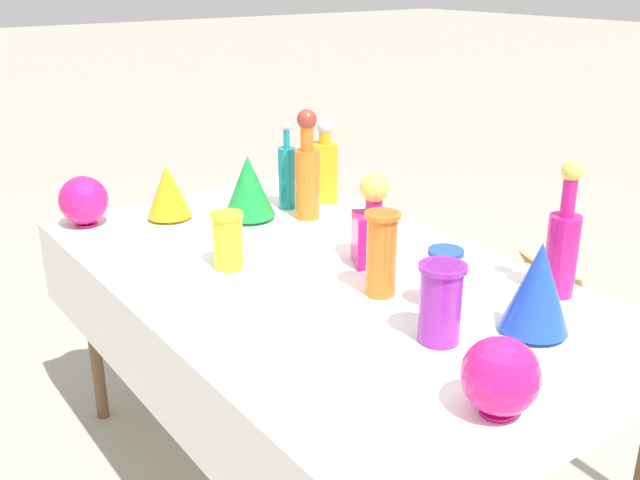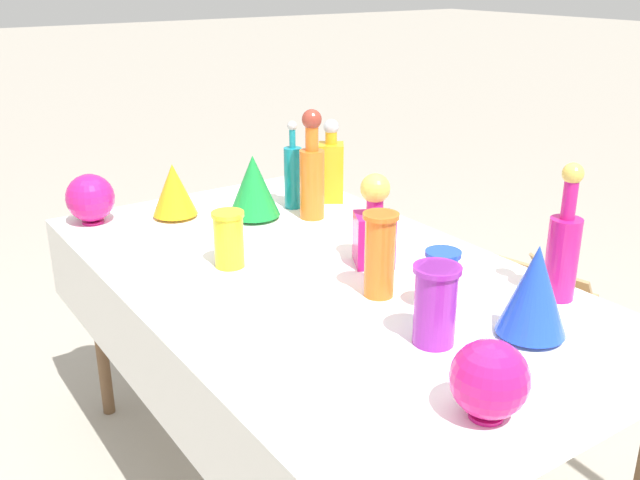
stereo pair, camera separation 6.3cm
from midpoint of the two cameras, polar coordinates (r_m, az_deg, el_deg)
name	(u,v)px [view 2 (the right image)]	position (r m, az deg, el deg)	size (l,w,h in m)	color
display_table	(311,293)	(2.03, 0.17, -4.27)	(1.81, 1.04, 0.76)	white
tall_bottle_0	(293,174)	(2.54, -1.46, 5.26)	(0.06, 0.06, 0.31)	teal
tall_bottle_1	(563,248)	(1.93, 19.78, -0.58)	(0.08, 0.08, 0.36)	#C61972
tall_bottle_2	(312,172)	(2.42, 0.11, 5.43)	(0.08, 0.08, 0.38)	orange
square_decanter_0	(374,226)	(2.05, 5.25, 1.13)	(0.15, 0.15, 0.27)	#C61972
square_decanter_1	(331,167)	(2.62, 1.58, 5.84)	(0.13, 0.13, 0.30)	orange
slender_vase_0	(380,252)	(1.85, 5.79, -1.01)	(0.09, 0.09, 0.23)	orange
slender_vase_1	(229,237)	(2.05, -6.43, 0.20)	(0.09, 0.09, 0.17)	yellow
slender_vase_2	(442,279)	(1.79, 10.71, -3.12)	(0.09, 0.09, 0.16)	blue
slender_vase_3	(435,303)	(1.64, 10.32, -4.95)	(0.11, 0.11, 0.19)	purple
fluted_vase_0	(535,290)	(1.72, 17.82, -3.86)	(0.16, 0.16, 0.23)	blue
fluted_vase_1	(174,190)	(2.48, -10.90, 3.97)	(0.15, 0.15, 0.19)	orange
fluted_vase_2	(253,186)	(2.43, -4.60, 4.34)	(0.18, 0.18, 0.22)	#198C38
round_bowl_0	(90,198)	(2.50, -17.22, 3.22)	(0.16, 0.16, 0.17)	#C61972
round_bowl_1	(489,379)	(1.41, 14.68, -10.74)	(0.15, 0.15, 0.16)	#C61972
price_tag_left	(111,247)	(2.24, -15.59, -0.55)	(0.06, 0.01, 0.03)	white
cardboard_box_behind_left	(539,326)	(3.19, 17.67, -6.55)	(0.57, 0.50, 0.38)	tan
cardboard_box_behind_right	(507,332)	(2.99, 15.31, -7.14)	(0.61, 0.46, 0.48)	tan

